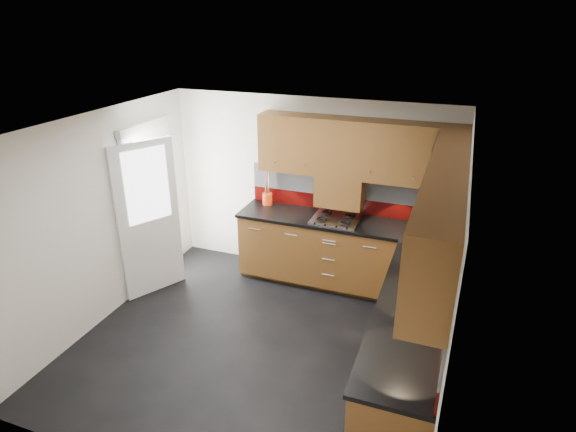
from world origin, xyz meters
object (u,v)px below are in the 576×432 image
at_px(utensil_pot, 267,197).
at_px(gas_hob, 336,219).
at_px(toaster, 445,222).
at_px(food_processor, 433,238).

bearing_deg(utensil_pot, gas_hob, -11.15).
height_order(gas_hob, utensil_pot, utensil_pot).
relative_size(utensil_pot, toaster, 1.50).
distance_m(utensil_pot, toaster, 2.31).
bearing_deg(gas_hob, toaster, 7.73).
distance_m(utensil_pot, food_processor, 2.30).
bearing_deg(gas_hob, utensil_pot, 168.85).
relative_size(utensil_pot, food_processor, 1.65).
relative_size(gas_hob, food_processor, 2.07).
xyz_separation_m(gas_hob, utensil_pot, (-1.01, 0.20, 0.09)).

